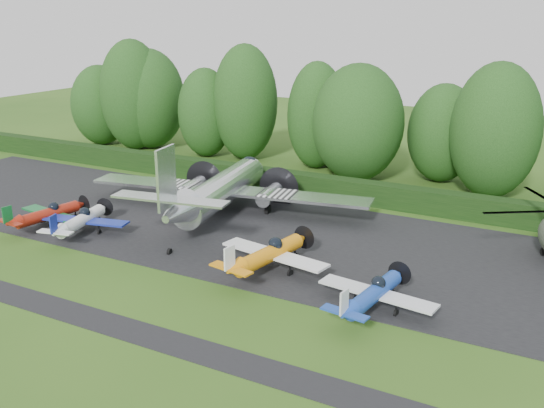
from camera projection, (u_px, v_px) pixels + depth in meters
The scene contains 19 objects.
ground at pixel (144, 274), 38.80m from camera, with size 160.00×160.00×0.00m, color #294D15.
apron at pixel (227, 228), 47.22m from camera, with size 70.00×18.00×0.01m, color black.
taxiway_verge at pixel (74, 313), 33.75m from camera, with size 70.00×2.00×0.00m, color black.
hedgerow at pixel (289, 192), 56.47m from camera, with size 90.00×1.60×2.00m, color black.
transport_plane at pixel (219, 190), 49.44m from camera, with size 24.44×18.74×7.83m.
light_plane_red at pixel (48, 214), 47.04m from camera, with size 6.71×7.06×2.58m.
light_plane_white at pixel (81, 220), 45.50m from camera, with size 6.90×7.26×2.65m.
light_plane_orange at pixel (269, 254), 38.80m from camera, with size 7.75×8.15×2.98m.
light_plane_blue at pixel (373, 294), 33.62m from camera, with size 6.92×7.27×2.66m.
tree_0 at pixel (206, 113), 69.29m from camera, with size 6.36×6.36×10.16m.
tree_2 at pixel (495, 131), 53.35m from camera, with size 7.85×7.85×12.11m.
tree_3 at pixel (133, 95), 72.71m from camera, with size 7.85×7.85×13.14m.
tree_4 at pixel (245, 103), 67.47m from camera, with size 7.23×7.23×12.88m.
tree_5 at pixel (317, 116), 63.83m from camera, with size 6.21×6.21×11.31m.
tree_6 at pixel (101, 105), 75.77m from camera, with size 7.25×7.25×9.93m.
tree_7 at pixel (443, 133), 58.87m from camera, with size 6.81×6.81×9.64m.
tree_9 at pixel (358, 123), 58.95m from camera, with size 8.94×8.94×11.51m.
tree_10 at pixel (149, 99), 73.44m from camera, with size 8.71×8.71×12.03m.
tree_11 at pixel (338, 122), 64.95m from camera, with size 7.71×7.71×9.71m.
Camera 1 is at (24.01, -27.58, 16.01)m, focal length 40.00 mm.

